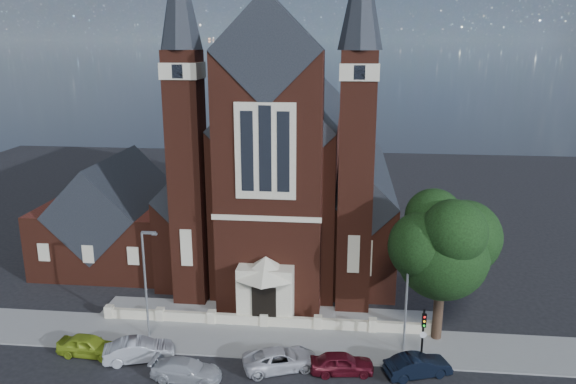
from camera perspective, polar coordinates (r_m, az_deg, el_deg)
name	(u,v)px	position (r m, az deg, el deg)	size (l,w,h in m)	color
ground	(278,280)	(50.69, -1.01, -8.90)	(120.00, 120.00, 0.00)	black
pavement_strip	(260,340)	(41.41, -2.83, -14.79)	(60.00, 5.00, 0.12)	gray
forecourt_paving	(268,314)	(44.88, -2.04, -12.26)	(26.00, 3.00, 0.14)	gray
forecourt_wall	(264,326)	(43.14, -2.42, -13.48)	(24.00, 0.40, 0.90)	#BCB296
church	(287,171)	(55.59, -0.05, 2.19)	(20.01, 34.90, 29.20)	#491E13
parish_hall	(116,221)	(56.06, -17.12, -2.81)	(12.00, 12.20, 10.24)	#491E13
street_tree	(445,249)	(39.72, 15.67, -5.62)	(6.40, 6.60, 10.70)	black
street_lamp_left	(146,279)	(40.79, -14.20, -8.53)	(1.16, 0.22, 8.09)	gray
street_lamp_right	(408,290)	(38.70, 12.11, -9.73)	(1.16, 0.22, 8.09)	gray
traffic_signal	(423,330)	(38.31, 13.57, -13.47)	(0.28, 0.42, 4.00)	black
car_lime_van	(89,345)	(41.59, -19.60, -14.47)	(1.69, 4.19, 1.43)	#8AA420
car_silver_a	(139,350)	(39.99, -14.90, -15.27)	(1.59, 4.57, 1.50)	#979A9E
car_silver_b	(186,370)	(37.51, -10.29, -17.36)	(1.83, 4.50, 1.31)	#ADB0B5
car_white_suv	(281,359)	(37.97, -0.76, -16.60)	(2.26, 4.91, 1.36)	silver
car_dark_red	(342,363)	(37.68, 5.49, -16.92)	(1.65, 4.09, 1.39)	#4D0D17
car_navy	(418,366)	(38.17, 13.05, -16.81)	(1.48, 4.24, 1.40)	black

